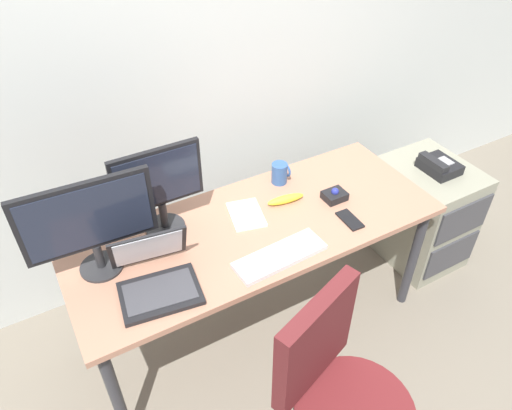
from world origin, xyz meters
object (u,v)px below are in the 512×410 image
at_px(cell_phone, 350,220).
at_px(banana, 286,199).
at_px(coffee_mug, 280,173).
at_px(paper_notepad, 246,214).
at_px(trackball_mouse, 335,195).
at_px(file_cabinet, 423,213).
at_px(monitor_main, 89,222).
at_px(keyboard, 280,256).
at_px(desk_phone, 439,166).
at_px(laptop, 156,276).
at_px(monitor_side, 159,185).
at_px(office_chair, 339,410).

xyz_separation_m(cell_phone, banana, (-0.19, 0.26, 0.02)).
relative_size(coffee_mug, paper_notepad, 0.53).
bearing_deg(trackball_mouse, paper_notepad, 166.82).
relative_size(file_cabinet, monitor_main, 1.24).
bearing_deg(paper_notepad, file_cabinet, -4.94).
bearing_deg(keyboard, banana, 54.11).
bearing_deg(paper_notepad, coffee_mug, 28.50).
distance_m(desk_phone, laptop, 1.67).
bearing_deg(keyboard, paper_notepad, 88.48).
distance_m(file_cabinet, paper_notepad, 1.22).
xyz_separation_m(laptop, cell_phone, (0.92, -0.07, -0.05)).
xyz_separation_m(file_cabinet, banana, (-0.94, 0.09, 0.41)).
bearing_deg(monitor_main, trackball_mouse, -5.22).
xyz_separation_m(monitor_side, banana, (0.58, -0.11, -0.22)).
xyz_separation_m(desk_phone, office_chair, (-1.23, -0.77, -0.24)).
height_order(monitor_side, trackball_mouse, monitor_side).
distance_m(keyboard, banana, 0.38).
bearing_deg(banana, cell_phone, -54.14).
xyz_separation_m(desk_phone, cell_phone, (-0.74, -0.15, 0.04)).
xyz_separation_m(monitor_main, paper_notepad, (0.68, -0.00, -0.25)).
distance_m(monitor_side, coffee_mug, 0.67).
bearing_deg(file_cabinet, trackball_mouse, -179.78).
xyz_separation_m(monitor_main, banana, (0.90, -0.01, -0.23)).
bearing_deg(monitor_main, monitor_side, 18.07).
height_order(monitor_main, laptop, monitor_main).
xyz_separation_m(office_chair, keyboard, (0.08, 0.57, 0.29)).
height_order(desk_phone, monitor_main, monitor_main).
height_order(keyboard, banana, banana).
relative_size(desk_phone, coffee_mug, 1.83).
distance_m(trackball_mouse, coffee_mug, 0.30).
bearing_deg(monitor_main, desk_phone, -3.63).
height_order(monitor_side, banana, monitor_side).
bearing_deg(file_cabinet, cell_phone, -167.20).
relative_size(trackball_mouse, banana, 0.58).
distance_m(desk_phone, office_chair, 1.47).
bearing_deg(file_cabinet, coffee_mug, 164.00).
distance_m(file_cabinet, laptop, 1.73).
distance_m(paper_notepad, cell_phone, 0.49).
relative_size(keyboard, trackball_mouse, 3.79).
relative_size(keyboard, coffee_mug, 3.81).
distance_m(desk_phone, keyboard, 1.17).
distance_m(keyboard, paper_notepad, 0.32).
height_order(file_cabinet, laptop, laptop).
distance_m(monitor_main, banana, 0.93).
bearing_deg(laptop, coffee_mug, 24.07).
bearing_deg(monitor_main, office_chair, -55.95).
bearing_deg(desk_phone, laptop, -176.96).
distance_m(file_cabinet, banana, 1.03).
relative_size(file_cabinet, office_chair, 0.67).
relative_size(office_chair, trackball_mouse, 8.68).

